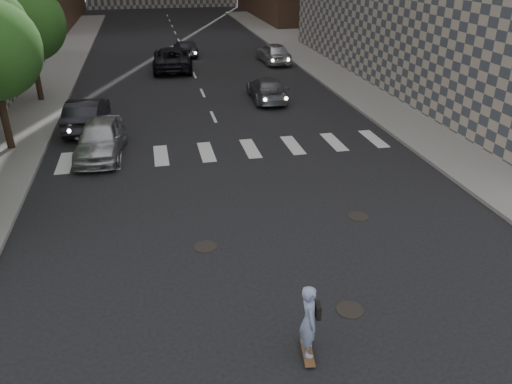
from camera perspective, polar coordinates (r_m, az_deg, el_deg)
ground at (r=14.66m, az=2.63°, el=-7.86°), size 160.00×160.00×0.00m
sidewalk_right at (r=37.23m, az=16.98°, el=12.50°), size 13.00×80.00×0.15m
tree_c at (r=31.68m, az=-24.69°, el=17.54°), size 4.20×4.20×6.60m
manhole_a at (r=13.10m, az=10.69°, el=-13.08°), size 0.70×0.70×0.02m
manhole_b at (r=15.35m, az=-5.80°, el=-6.23°), size 0.70×0.70×0.02m
manhole_c at (r=17.26m, az=11.61°, el=-2.74°), size 0.70×0.70×0.02m
skateboarder at (r=11.16m, az=6.12°, el=-14.39°), size 0.53×0.96×1.86m
silver_sedan at (r=22.65m, az=-17.38°, el=5.88°), size 2.23×4.77×1.58m
traffic_car_a at (r=26.43m, az=-18.78°, el=8.47°), size 2.01×4.76×1.53m
traffic_car_b at (r=30.11m, az=1.22°, el=11.72°), size 2.04×4.68×1.34m
traffic_car_c at (r=38.47m, az=-9.55°, el=14.82°), size 3.07×6.10×1.66m
traffic_car_d at (r=40.39m, az=2.01°, el=15.62°), size 2.11×4.72×1.58m
traffic_car_e at (r=43.39m, az=-8.07°, el=15.93°), size 1.80×3.99×1.27m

